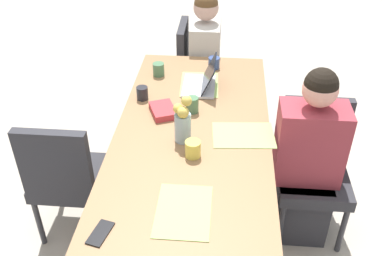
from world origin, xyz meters
TOP-DOWN VIEW (x-y plane):
  - ground_plane at (0.00, 0.00)m, footprint 10.00×10.00m
  - dining_table at (0.00, 0.00)m, footprint 2.12×0.92m
  - chair_far_left_mid at (-0.12, 0.76)m, footprint 0.44×0.44m
  - person_far_left_mid at (-0.05, 0.70)m, footprint 0.36×0.40m
  - chair_head_left_left_far at (-1.35, -0.08)m, footprint 0.44×0.44m
  - person_head_left_left_far at (-1.29, -0.00)m, footprint 0.40×0.36m
  - chair_near_right_near at (0.12, -0.76)m, footprint 0.44×0.44m
  - flower_vase at (0.06, -0.05)m, footprint 0.11×0.11m
  - placemat_head_right_left_near at (0.62, 0.01)m, footprint 0.36×0.26m
  - placemat_far_left_mid at (-0.02, 0.30)m, footprint 0.29×0.38m
  - placemat_head_left_left_far at (-0.61, -0.00)m, footprint 0.37×0.27m
  - laptop_head_left_left_far at (-0.57, 0.02)m, footprint 0.32×0.22m
  - coffee_mug_near_left at (-0.25, -0.02)m, footprint 0.07×0.07m
  - coffee_mug_near_right at (-0.73, -0.31)m, footprint 0.08×0.08m
  - coffee_mug_centre_left at (-0.88, 0.09)m, footprint 0.08×0.08m
  - coffee_mug_centre_right at (-0.38, -0.36)m, footprint 0.08×0.08m
  - coffee_mug_far_left at (0.20, 0.02)m, footprint 0.09×0.09m
  - book_red_cover at (-0.22, -0.20)m, footprint 0.24×0.21m
  - phone_black at (0.79, -0.34)m, footprint 0.16×0.11m

SIDE VIEW (x-z plane):
  - ground_plane at x=0.00m, z-range 0.00..0.00m
  - chair_far_left_mid at x=-0.12m, z-range 0.05..0.95m
  - chair_head_left_left_far at x=-1.35m, z-range 0.05..0.95m
  - chair_near_right_near at x=0.12m, z-range 0.05..0.95m
  - person_far_left_mid at x=-0.05m, z-range -0.07..1.12m
  - person_head_left_left_far at x=-1.29m, z-range -0.07..1.12m
  - dining_table at x=0.00m, z-range 0.30..1.06m
  - placemat_head_right_left_near at x=0.62m, z-range 0.76..0.76m
  - placemat_far_left_mid at x=-0.02m, z-range 0.76..0.76m
  - placemat_head_left_left_far at x=-0.61m, z-range 0.76..0.76m
  - phone_black at x=0.79m, z-range 0.76..0.76m
  - book_red_cover at x=-0.22m, z-range 0.76..0.80m
  - coffee_mug_centre_left at x=-0.88m, z-range 0.76..0.84m
  - laptop_head_left_left_far at x=-0.57m, z-range 0.70..0.90m
  - coffee_mug_centre_right at x=-0.38m, z-range 0.76..0.84m
  - coffee_mug_near_right at x=-0.73m, z-range 0.76..0.85m
  - coffee_mug_far_left at x=0.20m, z-range 0.76..0.85m
  - coffee_mug_near_left at x=-0.25m, z-range 0.76..0.86m
  - flower_vase at x=0.06m, z-range 0.74..1.03m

